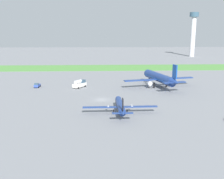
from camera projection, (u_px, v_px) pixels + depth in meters
ground_plane at (102, 100)px, 87.86m from camera, size 600.00×600.00×0.00m
grass_taxiway_strip at (101, 68)px, 164.93m from camera, size 360.00×28.00×0.08m
airplane_foreground_turboprop at (120, 106)px, 72.43m from camera, size 21.07×18.02×6.32m
airplane_midfield_jet at (159, 78)px, 106.79m from camera, size 30.36×29.98×10.86m
pushback_tug_near_gate at (37, 85)px, 106.71m from camera, size 2.25×3.71×1.95m
fuel_truck_midfield at (80, 84)px, 106.67m from camera, size 5.65×6.72×3.29m
control_tower at (193, 31)px, 233.88m from camera, size 8.00×8.00×39.51m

